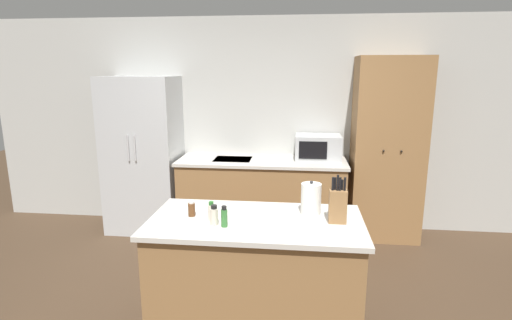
% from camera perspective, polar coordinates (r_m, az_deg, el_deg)
% --- Properties ---
extents(wall_back, '(7.20, 0.06, 2.60)m').
position_cam_1_polar(wall_back, '(5.03, 1.64, 5.10)').
color(wall_back, '#B2B2AD').
rests_on(wall_back, ground_plane).
extents(refrigerator, '(0.86, 0.66, 1.90)m').
position_cam_1_polar(refrigerator, '(5.10, -15.78, 0.72)').
color(refrigerator, '#B7BABC').
rests_on(refrigerator, ground_plane).
extents(back_counter, '(2.00, 0.68, 0.92)m').
position_cam_1_polar(back_counter, '(4.87, 0.83, -5.24)').
color(back_counter, olive).
rests_on(back_counter, ground_plane).
extents(pantry_cabinet, '(0.79, 0.54, 2.12)m').
position_cam_1_polar(pantry_cabinet, '(4.87, 18.22, 1.36)').
color(pantry_cabinet, olive).
rests_on(pantry_cabinet, ground_plane).
extents(kitchen_island, '(1.52, 0.79, 0.93)m').
position_cam_1_polar(kitchen_island, '(3.06, -0.04, -16.61)').
color(kitchen_island, olive).
rests_on(kitchen_island, ground_plane).
extents(microwave, '(0.53, 0.39, 0.29)m').
position_cam_1_polar(microwave, '(4.81, 8.83, 1.82)').
color(microwave, '#B2B5B7').
rests_on(microwave, back_counter).
extents(knife_block, '(0.12, 0.09, 0.34)m').
position_cam_1_polar(knife_block, '(2.83, 11.60, -6.33)').
color(knife_block, olive).
rests_on(knife_block, kitchen_island).
extents(spice_bottle_tall_dark, '(0.05, 0.05, 0.14)m').
position_cam_1_polar(spice_bottle_tall_dark, '(2.84, -6.40, -7.36)').
color(spice_bottle_tall_dark, beige).
rests_on(spice_bottle_tall_dark, kitchen_island).
extents(spice_bottle_short_red, '(0.06, 0.06, 0.14)m').
position_cam_1_polar(spice_bottle_short_red, '(2.76, -6.00, -7.91)').
color(spice_bottle_short_red, beige).
rests_on(spice_bottle_short_red, kitchen_island).
extents(spice_bottle_amber_oil, '(0.05, 0.05, 0.12)m').
position_cam_1_polar(spice_bottle_amber_oil, '(2.95, -9.19, -6.90)').
color(spice_bottle_amber_oil, '#563319').
rests_on(spice_bottle_amber_oil, kitchen_island).
extents(spice_bottle_green_herb, '(0.04, 0.04, 0.15)m').
position_cam_1_polar(spice_bottle_green_herb, '(2.72, -4.56, -8.12)').
color(spice_bottle_green_herb, '#337033').
rests_on(spice_bottle_green_herb, kitchen_island).
extents(kettle, '(0.15, 0.15, 0.25)m').
position_cam_1_polar(kettle, '(2.96, 7.86, -5.51)').
color(kettle, white).
rests_on(kettle, kitchen_island).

